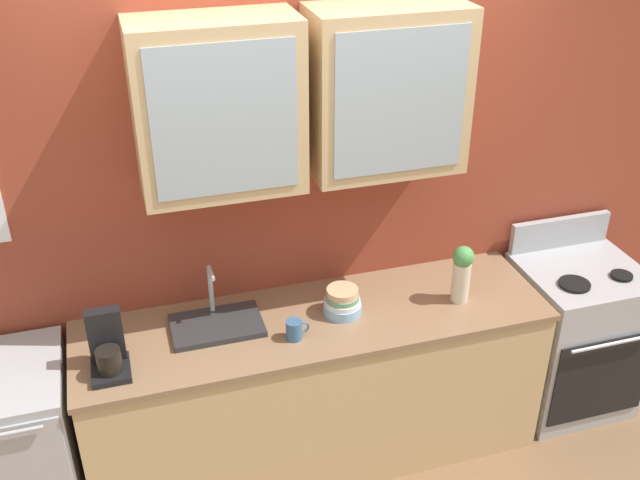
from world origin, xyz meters
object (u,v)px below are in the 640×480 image
bowl_stack (342,302)px  dishwasher (8,450)px  stove_range (572,335)px  cup_near_sink (295,330)px  coffee_maker (108,350)px  sink_faucet (217,323)px  vase (462,272)px

bowl_stack → dishwasher: bowl_stack is taller
stove_range → cup_near_sink: bearing=-175.7°
cup_near_sink → coffee_maker: size_ratio=0.40×
cup_near_sink → stove_range: bearing=4.3°
stove_range → sink_faucet: bearing=178.1°
dishwasher → coffee_maker: coffee_maker is taller
stove_range → coffee_maker: coffee_maker is taller
bowl_stack → cup_near_sink: bearing=-154.4°
stove_range → vase: vase is taller
cup_near_sink → sink_faucet: bearing=150.5°
cup_near_sink → dishwasher: (-1.37, 0.12, -0.49)m
sink_faucet → stove_range: bearing=-1.9°
bowl_stack → cup_near_sink: size_ratio=1.66×
stove_range → vase: (-0.79, -0.05, 0.61)m
stove_range → coffee_maker: bearing=-177.6°
cup_near_sink → dishwasher: 1.46m
bowl_stack → sink_faucet: bearing=174.7°
sink_faucet → cup_near_sink: bearing=-29.5°
sink_faucet → cup_near_sink: sink_faucet is taller
vase → dishwasher: bearing=178.7°
dishwasher → coffee_maker: (0.53, -0.10, 0.55)m
dishwasher → cup_near_sink: bearing=-5.0°
stove_range → bowl_stack: size_ratio=5.57×
stove_range → coffee_maker: 2.58m
stove_range → cup_near_sink: size_ratio=9.27×
vase → dishwasher: vase is taller
sink_faucet → coffee_maker: bearing=-161.4°
stove_range → sink_faucet: size_ratio=2.44×
bowl_stack → coffee_maker: 1.13m
sink_faucet → cup_near_sink: 0.39m
vase → stove_range: bearing=4.0°
sink_faucet → dishwasher: (-1.03, -0.07, -0.47)m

